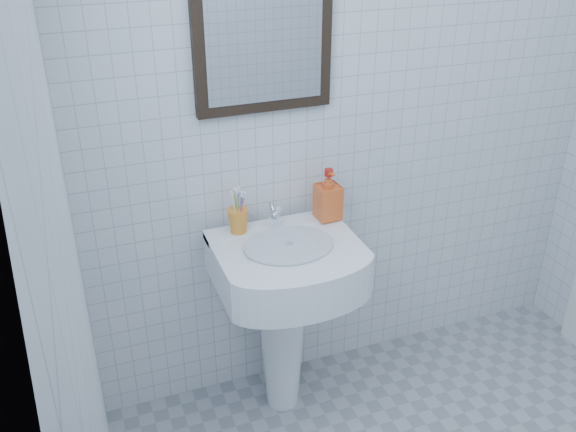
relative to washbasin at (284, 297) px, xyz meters
name	(u,v)px	position (x,y,z in m)	size (l,w,h in m)	color
wall_back	(357,95)	(0.38, 0.22, 0.70)	(2.20, 0.02, 2.50)	silver
wall_left	(92,355)	(-0.72, -0.98, 0.70)	(0.02, 2.40, 2.50)	silver
washbasin	(284,297)	(0.00, 0.00, 0.00)	(0.53, 0.39, 0.82)	white
faucet	(275,217)	(0.00, 0.10, 0.30)	(0.04, 0.09, 0.11)	white
toothbrush_cup	(238,221)	(-0.14, 0.11, 0.31)	(0.08, 0.08, 0.09)	orange
soap_dispenser	(328,194)	(0.22, 0.10, 0.36)	(0.09, 0.09, 0.20)	#CD5114
wall_mirror	(263,23)	(0.00, 0.20, 1.00)	(0.50, 0.04, 0.62)	black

